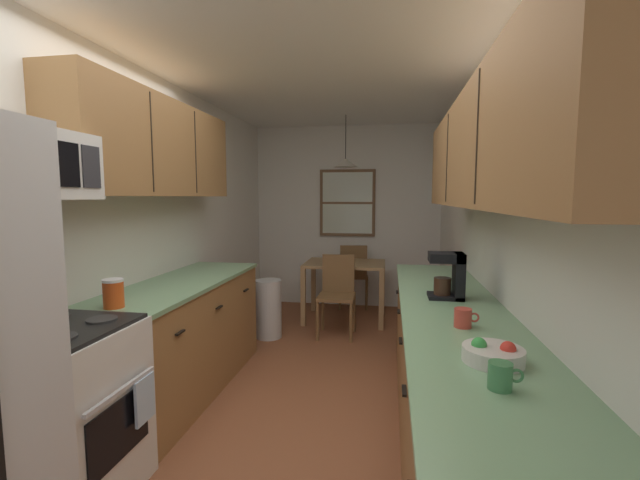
# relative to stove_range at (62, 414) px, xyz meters

# --- Properties ---
(ground_plane) EXTENTS (12.00, 12.00, 0.00)m
(ground_plane) POSITION_rel_stove_range_xyz_m (0.99, 1.55, -0.47)
(ground_plane) COLOR brown
(wall_left) EXTENTS (0.10, 9.00, 2.55)m
(wall_left) POSITION_rel_stove_range_xyz_m (-0.36, 1.55, 0.80)
(wall_left) COLOR white
(wall_left) RESTS_ON ground
(wall_right) EXTENTS (0.10, 9.00, 2.55)m
(wall_right) POSITION_rel_stove_range_xyz_m (2.34, 1.55, 0.80)
(wall_right) COLOR white
(wall_right) RESTS_ON ground
(wall_back) EXTENTS (4.40, 0.10, 2.55)m
(wall_back) POSITION_rel_stove_range_xyz_m (0.99, 4.20, 0.80)
(wall_back) COLOR white
(wall_back) RESTS_ON ground
(ceiling_slab) EXTENTS (4.40, 9.00, 0.08)m
(ceiling_slab) POSITION_rel_stove_range_xyz_m (0.99, 1.55, 2.12)
(ceiling_slab) COLOR white
(stove_range) EXTENTS (0.66, 0.64, 1.10)m
(stove_range) POSITION_rel_stove_range_xyz_m (0.00, 0.00, 0.00)
(stove_range) COLOR white
(stove_range) RESTS_ON ground
(microwave_over_range) EXTENTS (0.39, 0.62, 0.34)m
(microwave_over_range) POSITION_rel_stove_range_xyz_m (-0.11, 0.00, 1.24)
(microwave_over_range) COLOR white
(counter_left) EXTENTS (0.64, 1.86, 0.90)m
(counter_left) POSITION_rel_stove_range_xyz_m (-0.01, 1.25, -0.02)
(counter_left) COLOR olive
(counter_left) RESTS_ON ground
(upper_cabinets_left) EXTENTS (0.33, 1.94, 0.72)m
(upper_cabinets_left) POSITION_rel_stove_range_xyz_m (-0.15, 1.20, 1.45)
(upper_cabinets_left) COLOR olive
(counter_right) EXTENTS (0.64, 3.27, 0.90)m
(counter_right) POSITION_rel_stove_range_xyz_m (1.99, 0.72, -0.02)
(counter_right) COLOR olive
(counter_right) RESTS_ON ground
(upper_cabinets_right) EXTENTS (0.33, 2.95, 0.62)m
(upper_cabinets_right) POSITION_rel_stove_range_xyz_m (2.13, 0.67, 1.34)
(upper_cabinets_right) COLOR olive
(dining_table) EXTENTS (0.99, 0.73, 0.74)m
(dining_table) POSITION_rel_stove_range_xyz_m (1.06, 3.41, 0.15)
(dining_table) COLOR #A87F51
(dining_table) RESTS_ON ground
(dining_chair_near) EXTENTS (0.40, 0.40, 0.90)m
(dining_chair_near) POSITION_rel_stove_range_xyz_m (1.03, 2.83, 0.03)
(dining_chair_near) COLOR brown
(dining_chair_near) RESTS_ON ground
(dining_chair_far) EXTENTS (0.44, 0.44, 0.90)m
(dining_chair_far) POSITION_rel_stove_range_xyz_m (1.11, 3.98, 0.03)
(dining_chair_far) COLOR brown
(dining_chair_far) RESTS_ON ground
(pendant_light) EXTENTS (0.31, 0.31, 0.63)m
(pendant_light) POSITION_rel_stove_range_xyz_m (1.06, 3.41, 1.50)
(pendant_light) COLOR black
(back_window) EXTENTS (0.78, 0.05, 0.94)m
(back_window) POSITION_rel_stove_range_xyz_m (1.01, 4.12, 1.00)
(back_window) COLOR brown
(trash_bin) EXTENTS (0.29, 0.29, 0.65)m
(trash_bin) POSITION_rel_stove_range_xyz_m (0.29, 2.60, -0.15)
(trash_bin) COLOR silver
(trash_bin) RESTS_ON ground
(storage_canister) EXTENTS (0.12, 0.12, 0.17)m
(storage_canister) POSITION_rel_stove_range_xyz_m (-0.01, 0.44, 0.52)
(storage_canister) COLOR #D84C19
(storage_canister) RESTS_ON counter_left
(dish_towel) EXTENTS (0.02, 0.16, 0.24)m
(dish_towel) POSITION_rel_stove_range_xyz_m (0.35, 0.16, 0.03)
(dish_towel) COLOR silver
(coffee_maker) EXTENTS (0.22, 0.18, 0.30)m
(coffee_maker) POSITION_rel_stove_range_xyz_m (2.00, 1.02, 0.59)
(coffee_maker) COLOR black
(coffee_maker) RESTS_ON counter_right
(mug_by_coffeemaker) EXTENTS (0.12, 0.09, 0.10)m
(mug_by_coffeemaker) POSITION_rel_stove_range_xyz_m (1.98, 0.40, 0.48)
(mug_by_coffeemaker) COLOR #BF3F33
(mug_by_coffeemaker) RESTS_ON counter_right
(mug_spare) EXTENTS (0.12, 0.08, 0.09)m
(mug_spare) POSITION_rel_stove_range_xyz_m (1.99, -0.29, 0.48)
(mug_spare) COLOR #3F7F4C
(mug_spare) RESTS_ON counter_right
(fruit_bowl) EXTENTS (0.24, 0.24, 0.09)m
(fruit_bowl) POSITION_rel_stove_range_xyz_m (2.02, -0.04, 0.46)
(fruit_bowl) COLOR silver
(fruit_bowl) RESTS_ON counter_right
(table_serving_bowl) EXTENTS (0.19, 0.19, 0.06)m
(table_serving_bowl) POSITION_rel_stove_range_xyz_m (1.05, 3.31, 0.30)
(table_serving_bowl) COLOR silver
(table_serving_bowl) RESTS_ON dining_table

